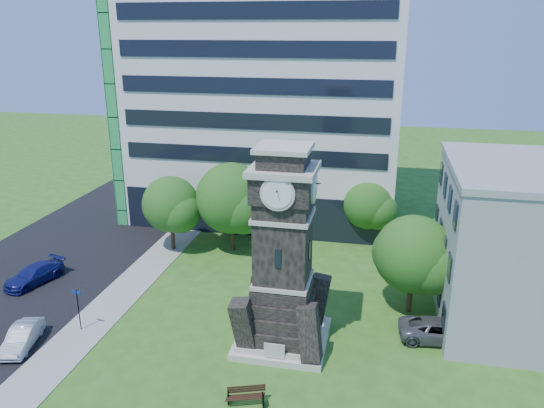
% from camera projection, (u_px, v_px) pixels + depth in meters
% --- Properties ---
extents(ground, '(160.00, 160.00, 0.00)m').
position_uv_depth(ground, '(226.00, 353.00, 31.30)').
color(ground, '#2D5D1A').
rests_on(ground, ground).
extents(sidewalk, '(3.00, 70.00, 0.06)m').
position_uv_depth(sidewalk, '(119.00, 297.00, 37.81)').
color(sidewalk, gray).
rests_on(sidewalk, ground).
extents(street, '(14.00, 80.00, 0.02)m').
position_uv_depth(street, '(14.00, 286.00, 39.51)').
color(street, black).
rests_on(street, ground).
extents(clock_tower, '(5.40, 5.40, 12.22)m').
position_uv_depth(clock_tower, '(283.00, 263.00, 30.88)').
color(clock_tower, beige).
rests_on(clock_tower, ground).
extents(office_tall, '(26.20, 15.11, 28.60)m').
position_uv_depth(office_tall, '(268.00, 72.00, 51.39)').
color(office_tall, white).
rests_on(office_tall, ground).
extents(car_street_mid, '(2.21, 4.07, 1.27)m').
position_uv_depth(car_street_mid, '(22.00, 337.00, 31.80)').
color(car_street_mid, '#B0B3B8').
rests_on(car_street_mid, ground).
extents(car_street_north, '(3.16, 5.06, 1.37)m').
position_uv_depth(car_street_north, '(34.00, 275.00, 39.75)').
color(car_street_north, navy).
rests_on(car_street_north, ground).
extents(car_east_lot, '(5.12, 2.67, 1.38)m').
position_uv_depth(car_east_lot, '(440.00, 330.00, 32.41)').
color(car_east_lot, '#54555A').
rests_on(car_east_lot, ground).
extents(park_bench, '(1.96, 0.52, 1.01)m').
position_uv_depth(park_bench, '(246.00, 395.00, 26.94)').
color(park_bench, black).
rests_on(park_bench, ground).
extents(street_sign, '(0.68, 0.07, 2.85)m').
position_uv_depth(street_sign, '(78.00, 305.00, 33.17)').
color(street_sign, black).
rests_on(street_sign, ground).
extents(tree_nw, '(5.27, 4.79, 6.51)m').
position_uv_depth(tree_nw, '(172.00, 206.00, 44.77)').
color(tree_nw, '#332114').
rests_on(tree_nw, ground).
extents(tree_nc, '(6.60, 6.00, 7.71)m').
position_uv_depth(tree_nc, '(232.00, 200.00, 44.45)').
color(tree_nc, '#332114').
rests_on(tree_nc, ground).
extents(tree_ne, '(5.00, 4.55, 5.87)m').
position_uv_depth(tree_ne, '(369.00, 205.00, 46.59)').
color(tree_ne, '#332114').
rests_on(tree_ne, ground).
extents(tree_east, '(5.68, 5.17, 6.81)m').
position_uv_depth(tree_east, '(414.00, 256.00, 34.68)').
color(tree_east, '#332114').
rests_on(tree_east, ground).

